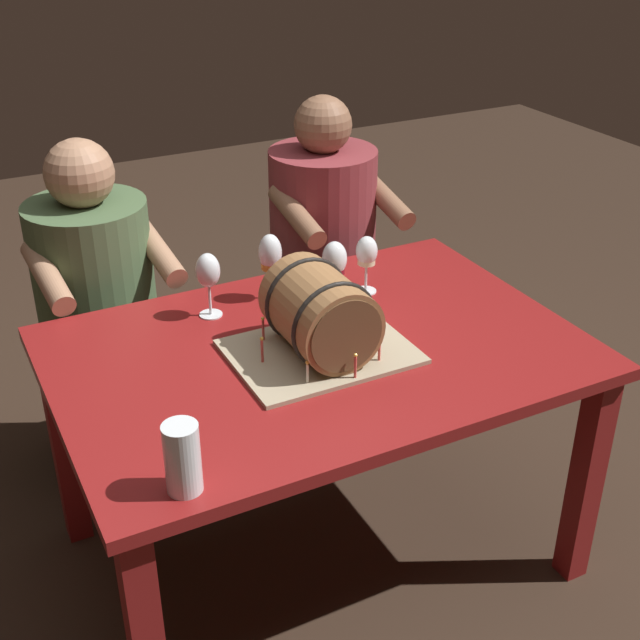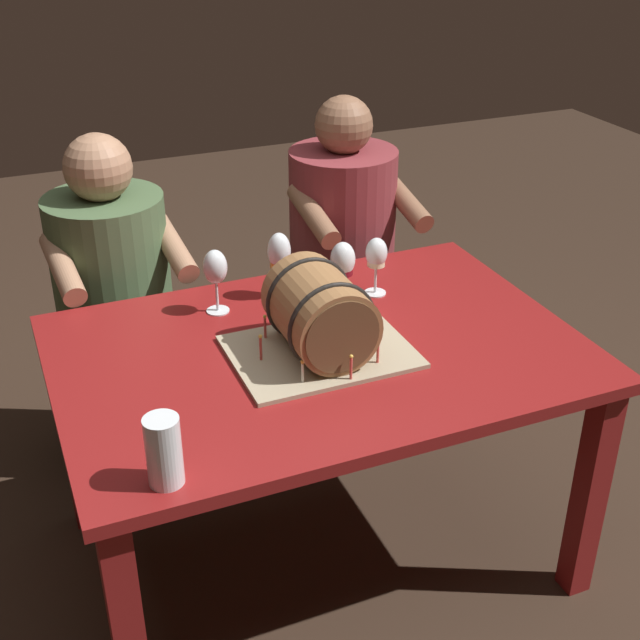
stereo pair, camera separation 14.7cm
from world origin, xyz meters
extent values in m
plane|color=#332319|center=(0.00, 0.00, 0.00)|extent=(8.00, 8.00, 0.00)
cube|color=maroon|center=(0.00, 0.00, 0.71)|extent=(1.38, 0.94, 0.03)
cube|color=maroon|center=(0.63, -0.41, 0.34)|extent=(0.07, 0.07, 0.69)
cube|color=maroon|center=(-0.63, 0.41, 0.34)|extent=(0.07, 0.07, 0.69)
cube|color=maroon|center=(0.63, 0.41, 0.34)|extent=(0.07, 0.07, 0.69)
cube|color=tan|center=(-0.01, -0.03, 0.73)|extent=(0.46, 0.35, 0.01)
cylinder|color=olive|center=(-0.01, -0.03, 0.84)|extent=(0.22, 0.28, 0.22)
cylinder|color=brown|center=(-0.01, -0.18, 0.84)|extent=(0.19, 0.00, 0.19)
cylinder|color=brown|center=(-0.01, 0.11, 0.84)|extent=(0.19, 0.00, 0.19)
torus|color=black|center=(-0.01, -0.11, 0.84)|extent=(0.24, 0.01, 0.24)
torus|color=black|center=(-0.01, 0.05, 0.84)|extent=(0.24, 0.01, 0.24)
cylinder|color=black|center=(0.15, -0.02, 0.77)|extent=(0.01, 0.01, 0.06)
sphere|color=#F9C64C|center=(0.15, -0.02, 0.80)|extent=(0.01, 0.01, 0.01)
cylinder|color=#EAD666|center=(0.11, 0.07, 0.77)|extent=(0.01, 0.01, 0.06)
sphere|color=#F9C64C|center=(0.11, 0.07, 0.80)|extent=(0.01, 0.01, 0.01)
cylinder|color=black|center=(-0.01, 0.13, 0.77)|extent=(0.01, 0.01, 0.07)
sphere|color=#F9C64C|center=(-0.01, 0.13, 0.81)|extent=(0.01, 0.01, 0.01)
cylinder|color=#D64C47|center=(-0.12, 0.08, 0.76)|extent=(0.01, 0.01, 0.06)
sphere|color=#F9C64C|center=(-0.12, 0.08, 0.80)|extent=(0.01, 0.01, 0.01)
cylinder|color=#D64C47|center=(-0.17, -0.02, 0.77)|extent=(0.01, 0.01, 0.06)
sphere|color=#F9C64C|center=(-0.17, -0.02, 0.80)|extent=(0.01, 0.01, 0.01)
cylinder|color=silver|center=(-0.11, -0.16, 0.76)|extent=(0.01, 0.01, 0.05)
sphere|color=#F9C64C|center=(-0.11, -0.16, 0.79)|extent=(0.01, 0.01, 0.01)
cylinder|color=#D64C47|center=(0.01, -0.19, 0.76)|extent=(0.01, 0.01, 0.06)
sphere|color=#F9C64C|center=(0.01, -0.19, 0.80)|extent=(0.01, 0.01, 0.01)
cylinder|color=#D64C47|center=(0.10, -0.15, 0.77)|extent=(0.01, 0.01, 0.06)
sphere|color=#F9C64C|center=(0.10, -0.15, 0.80)|extent=(0.01, 0.01, 0.01)
cylinder|color=white|center=(-0.19, 0.30, 0.72)|extent=(0.07, 0.07, 0.00)
cylinder|color=white|center=(-0.19, 0.30, 0.77)|extent=(0.01, 0.01, 0.09)
ellipsoid|color=white|center=(-0.19, 0.30, 0.86)|extent=(0.07, 0.07, 0.10)
cylinder|color=white|center=(0.28, 0.23, 0.72)|extent=(0.06, 0.06, 0.00)
cylinder|color=white|center=(0.28, 0.23, 0.77)|extent=(0.01, 0.01, 0.08)
ellipsoid|color=white|center=(0.28, 0.23, 0.85)|extent=(0.06, 0.06, 0.09)
cylinder|color=beige|center=(0.28, 0.23, 0.83)|extent=(0.05, 0.05, 0.04)
cylinder|color=white|center=(0.17, 0.22, 0.72)|extent=(0.07, 0.07, 0.00)
cylinder|color=white|center=(0.17, 0.22, 0.77)|extent=(0.01, 0.01, 0.08)
ellipsoid|color=white|center=(0.17, 0.22, 0.86)|extent=(0.07, 0.07, 0.10)
cylinder|color=maroon|center=(0.17, 0.22, 0.83)|extent=(0.06, 0.06, 0.03)
cylinder|color=white|center=(0.01, 0.32, 0.72)|extent=(0.07, 0.07, 0.00)
cylinder|color=white|center=(0.01, 0.32, 0.77)|extent=(0.01, 0.01, 0.09)
ellipsoid|color=white|center=(0.01, 0.32, 0.87)|extent=(0.07, 0.07, 0.11)
cylinder|color=#C6842D|center=(0.01, 0.32, 0.84)|extent=(0.06, 0.06, 0.05)
cylinder|color=white|center=(-0.50, -0.39, 0.80)|extent=(0.08, 0.08, 0.16)
cylinder|color=#C6842D|center=(-0.50, -0.39, 0.77)|extent=(0.07, 0.07, 0.10)
cylinder|color=white|center=(-0.50, -0.39, 0.83)|extent=(0.07, 0.07, 0.01)
cube|color=#2A3A24|center=(-0.41, 0.76, 0.23)|extent=(0.34, 0.32, 0.45)
cylinder|color=#47603D|center=(-0.41, 0.76, 0.69)|extent=(0.41, 0.41, 0.49)
sphere|color=#A87A5B|center=(-0.41, 0.76, 1.03)|extent=(0.21, 0.21, 0.21)
cylinder|color=#A87A5B|center=(-0.23, 0.64, 0.79)|extent=(0.09, 0.31, 0.14)
cylinder|color=#A87A5B|center=(-0.57, 0.61, 0.79)|extent=(0.09, 0.31, 0.14)
cube|color=#4C1B1E|center=(0.41, 0.76, 0.23)|extent=(0.34, 0.32, 0.45)
cylinder|color=maroon|center=(0.41, 0.76, 0.72)|extent=(0.38, 0.38, 0.54)
sphere|color=brown|center=(0.41, 0.76, 1.08)|extent=(0.20, 0.20, 0.20)
cylinder|color=brown|center=(0.58, 0.63, 0.83)|extent=(0.07, 0.31, 0.14)
cylinder|color=brown|center=(0.24, 0.63, 0.83)|extent=(0.07, 0.31, 0.14)
camera|label=1|loc=(-0.87, -1.72, 1.85)|focal=47.46mm
camera|label=2|loc=(-0.74, -1.78, 1.85)|focal=47.46mm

